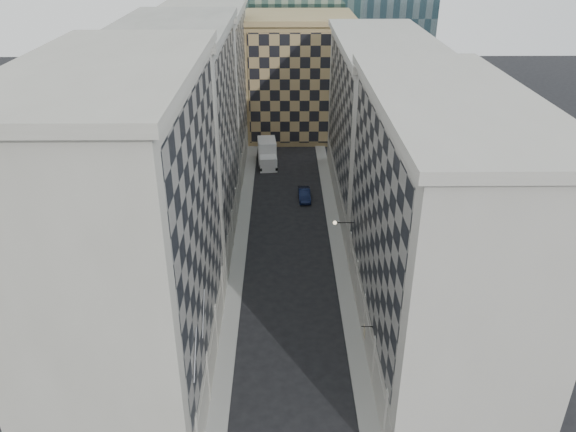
{
  "coord_description": "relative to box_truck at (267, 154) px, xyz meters",
  "views": [
    {
      "loc": [
        -0.65,
        -21.87,
        30.62
      ],
      "look_at": [
        -0.27,
        13.31,
        12.44
      ],
      "focal_mm": 35.0,
      "sensor_mm": 36.0,
      "label": 1
    }
  ],
  "objects": [
    {
      "name": "sidewalk_west",
      "position": [
        -2.44,
        -23.93,
        -1.41
      ],
      "size": [
        1.5,
        100.0,
        0.15
      ],
      "primitive_type": "cube",
      "color": "#969690",
      "rests_on": "ground"
    },
    {
      "name": "sidewalk_east",
      "position": [
        8.06,
        -23.93,
        -1.41
      ],
      "size": [
        1.5,
        100.0,
        0.15
      ],
      "primitive_type": "cube",
      "color": "#969690",
      "rests_on": "ground"
    },
    {
      "name": "bldg_left_a",
      "position": [
        -8.07,
        -42.93,
        10.34
      ],
      "size": [
        10.8,
        22.8,
        23.7
      ],
      "color": "#A4A194",
      "rests_on": "ground"
    },
    {
      "name": "bldg_left_b",
      "position": [
        -8.07,
        -20.93,
        9.84
      ],
      "size": [
        10.8,
        22.8,
        22.7
      ],
      "color": "gray",
      "rests_on": "ground"
    },
    {
      "name": "bldg_left_c",
      "position": [
        -8.07,
        1.07,
        9.34
      ],
      "size": [
        10.8,
        22.8,
        21.7
      ],
      "color": "#A4A194",
      "rests_on": "ground"
    },
    {
      "name": "bldg_right_a",
      "position": [
        13.69,
        -38.93,
        8.83
      ],
      "size": [
        10.8,
        26.8,
        20.7
      ],
      "color": "#ADA89E",
      "rests_on": "ground"
    },
    {
      "name": "bldg_right_b",
      "position": [
        13.71,
        -11.93,
        8.36
      ],
      "size": [
        10.8,
        28.8,
        19.7
      ],
      "color": "#ADA89E",
      "rests_on": "ground"
    },
    {
      "name": "tan_block",
      "position": [
        4.81,
        13.96,
        7.95
      ],
      "size": [
        16.8,
        14.8,
        18.8
      ],
      "color": "tan",
      "rests_on": "ground"
    },
    {
      "name": "flagpoles_left",
      "position": [
        -3.09,
        -47.93,
        6.51
      ],
      "size": [
        0.1,
        6.33,
        2.33
      ],
      "color": "gray",
      "rests_on": "ground"
    },
    {
      "name": "bracket_lamp",
      "position": [
        7.19,
        -29.93,
        4.71
      ],
      "size": [
        1.98,
        0.36,
        0.36
      ],
      "color": "black",
      "rests_on": "ground"
    },
    {
      "name": "box_truck",
      "position": [
        0.0,
        0.0,
        0.0
      ],
      "size": [
        3.02,
        6.41,
        3.42
      ],
      "rotation": [
        0.0,
        0.0,
        0.08
      ],
      "color": "silver",
      "rests_on": "ground"
    },
    {
      "name": "dark_car",
      "position": [
        4.91,
        -12.01,
        -0.81
      ],
      "size": [
        1.55,
        4.18,
        1.36
      ],
      "primitive_type": "imported",
      "rotation": [
        0.0,
        0.0,
        0.02
      ],
      "color": "#0E1634",
      "rests_on": "ground"
    },
    {
      "name": "shop_sign",
      "position": [
        8.23,
        -42.69,
        2.34
      ],
      "size": [
        0.89,
        0.78,
        0.86
      ],
      "rotation": [
        0.0,
        0.0,
        -0.07
      ],
      "color": "black",
      "rests_on": "ground"
    }
  ]
}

